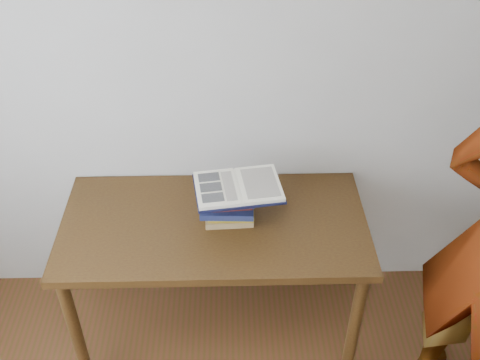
{
  "coord_description": "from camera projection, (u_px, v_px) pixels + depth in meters",
  "views": [
    {
      "loc": [
        0.03,
        -0.57,
        2.56
      ],
      "look_at": [
        0.07,
        1.35,
        1.05
      ],
      "focal_mm": 42.0,
      "sensor_mm": 36.0,
      "label": 1
    }
  ],
  "objects": [
    {
      "name": "desk",
      "position": [
        215.0,
        237.0,
        2.7
      ],
      "size": [
        1.44,
        0.72,
        0.77
      ],
      "color": "#412D10",
      "rests_on": "ground"
    },
    {
      "name": "book_stack",
      "position": [
        229.0,
        204.0,
        2.61
      ],
      "size": [
        0.25,
        0.2,
        0.18
      ],
      "color": "#977F4E",
      "rests_on": "desk"
    },
    {
      "name": "open_book",
      "position": [
        238.0,
        187.0,
        2.53
      ],
      "size": [
        0.42,
        0.32,
        0.03
      ],
      "rotation": [
        0.0,
        0.0,
        0.14
      ],
      "color": "black",
      "rests_on": "book_stack"
    }
  ]
}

